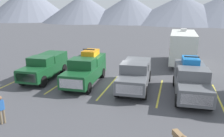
% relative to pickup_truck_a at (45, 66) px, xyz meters
% --- Properties ---
extents(ground_plane, '(240.00, 240.00, 0.00)m').
position_rel_pickup_truck_a_xyz_m(ground_plane, '(5.78, 0.47, -1.12)').
color(ground_plane, '#47474C').
extents(pickup_truck_a, '(2.27, 5.45, 2.05)m').
position_rel_pickup_truck_a_xyz_m(pickup_truck_a, '(0.00, 0.00, 0.00)').
color(pickup_truck_a, '#144723').
rests_on(pickup_truck_a, ground).
extents(pickup_truck_b, '(2.36, 5.69, 2.63)m').
position_rel_pickup_truck_a_xyz_m(pickup_truck_b, '(3.75, -0.05, 0.07)').
color(pickup_truck_b, '#144723').
rests_on(pickup_truck_b, ground).
extents(pickup_truck_c, '(2.38, 5.69, 2.09)m').
position_rel_pickup_truck_a_xyz_m(pickup_truck_c, '(7.76, -0.16, -0.02)').
color(pickup_truck_c, '#595B60').
rests_on(pickup_truck_c, ground).
extents(pickup_truck_d, '(2.42, 5.69, 2.59)m').
position_rel_pickup_truck_a_xyz_m(pickup_truck_d, '(11.72, -0.48, 0.05)').
color(pickup_truck_d, '#595B60').
rests_on(pickup_truck_d, ground).
extents(lot_stripe_a, '(0.12, 5.50, 0.01)m').
position_rel_pickup_truck_a_xyz_m(lot_stripe_a, '(-2.02, -0.52, -1.11)').
color(lot_stripe_a, gold).
rests_on(lot_stripe_a, ground).
extents(lot_stripe_b, '(0.12, 5.50, 0.01)m').
position_rel_pickup_truck_a_xyz_m(lot_stripe_b, '(1.88, -0.52, -1.11)').
color(lot_stripe_b, gold).
rests_on(lot_stripe_b, ground).
extents(lot_stripe_c, '(0.12, 5.50, 0.01)m').
position_rel_pickup_truck_a_xyz_m(lot_stripe_c, '(5.78, -0.52, -1.11)').
color(lot_stripe_c, gold).
rests_on(lot_stripe_c, ground).
extents(lot_stripe_d, '(0.12, 5.50, 0.01)m').
position_rel_pickup_truck_a_xyz_m(lot_stripe_d, '(9.68, -0.52, -1.11)').
color(lot_stripe_d, gold).
rests_on(lot_stripe_d, ground).
extents(lot_stripe_e, '(0.12, 5.50, 0.01)m').
position_rel_pickup_truck_a_xyz_m(lot_stripe_e, '(13.58, -0.52, -1.11)').
color(lot_stripe_e, gold).
rests_on(lot_stripe_e, ground).
extents(camper_trailer_a, '(2.50, 8.02, 3.72)m').
position_rel_pickup_truck_a_xyz_m(camper_trailer_a, '(11.26, 8.30, 0.84)').
color(camper_trailer_a, silver).
rests_on(camper_trailer_a, ground).
extents(person_a, '(0.27, 0.32, 1.56)m').
position_rel_pickup_truck_a_xyz_m(person_a, '(2.07, -7.38, -0.22)').
color(person_a, '#726047').
rests_on(person_a, ground).
extents(dog, '(0.65, 0.93, 0.76)m').
position_rel_pickup_truck_a_xyz_m(dog, '(10.99, -6.96, -0.60)').
color(dog, olive).
rests_on(dog, ground).
extents(mountain_ridge, '(162.66, 46.70, 17.11)m').
position_rel_pickup_truck_a_xyz_m(mountain_ridge, '(5.70, 74.09, 5.19)').
color(mountain_ridge, slate).
rests_on(mountain_ridge, ground).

